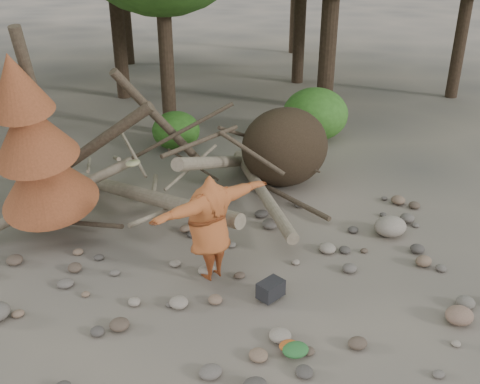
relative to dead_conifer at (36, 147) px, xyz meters
name	(u,v)px	position (x,y,z in m)	size (l,w,h in m)	color
ground	(259,303)	(3.12, -3.37, -2.11)	(120.00, 120.00, 0.00)	#514C44
deadfall_pile	(264,153)	(5.13, 0.87, -1.16)	(8.55, 5.24, 3.30)	#332619
dead_conifer	(36,147)	(0.00, 0.00, 0.00)	(2.06, 2.16, 4.35)	#4C3F30
bush_mid	(176,131)	(3.92, 4.43, -1.55)	(1.40, 1.40, 1.12)	#31681E
bush_right	(315,114)	(8.12, 3.63, -1.31)	(2.00, 2.00, 1.60)	#3D7B26
frisbee_thrower	(209,228)	(2.58, -2.38, -1.04)	(2.55, 1.43, 2.20)	#A95126
backpack	(271,292)	(3.33, -3.35, -1.96)	(0.45, 0.30, 0.30)	black
cloth_green	(295,352)	(3.08, -4.76, -2.04)	(0.41, 0.34, 0.15)	#27622C
cloth_orange	(289,348)	(3.03, -4.62, -2.06)	(0.30, 0.25, 0.11)	#AE521D
boulder_front_right	(459,315)	(5.89, -5.07, -1.97)	(0.46, 0.42, 0.28)	#826451
boulder_mid_right	(390,226)	(6.61, -2.27, -1.91)	(0.68, 0.61, 0.41)	gray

